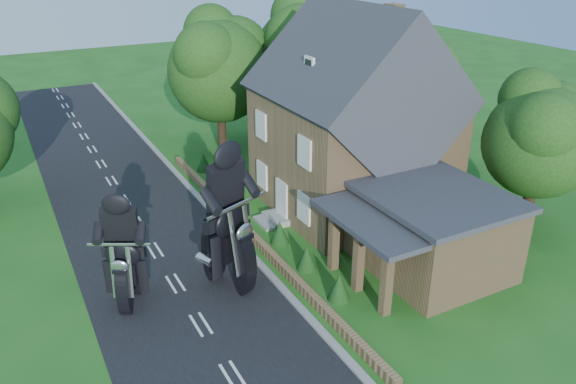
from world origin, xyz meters
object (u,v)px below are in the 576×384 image
garden_wall (251,235)px  house (353,125)px  annex (430,230)px  motorcycle_lead (229,266)px  motorcycle_follow (129,288)px

garden_wall → house: (6.19, 1.00, 4.14)m
annex → motorcycle_lead: bearing=161.5°
house → motorcycle_lead: (-8.56, -4.14, -3.41)m
garden_wall → annex: (5.57, -5.80, 1.57)m
motorcycle_lead → garden_wall: bearing=-148.8°
house → annex: bearing=-95.2°
motorcycle_lead → annex: bearing=139.6°
garden_wall → motorcycle_lead: (-2.36, -3.14, 0.73)m
motorcycle_follow → garden_wall: bearing=-130.2°
annex → motorcycle_lead: (-7.93, 2.66, -0.84)m
motorcycle_lead → motorcycle_follow: motorcycle_lead is taller
garden_wall → motorcycle_follow: bearing=-157.9°
annex → motorcycle_follow: 12.29m
house → motorcycle_follow: house is taller
house → motorcycle_lead: bearing=-154.2°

